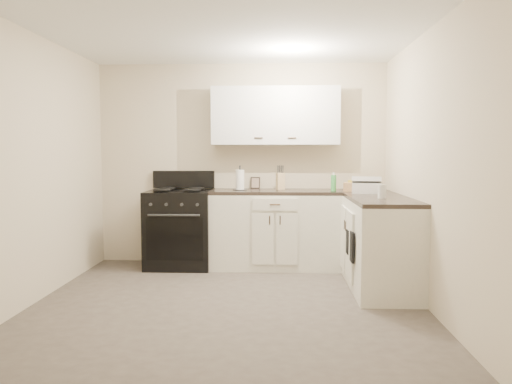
{
  "coord_description": "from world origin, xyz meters",
  "views": [
    {
      "loc": [
        0.44,
        -4.5,
        1.4
      ],
      "look_at": [
        0.22,
        0.85,
        0.97
      ],
      "focal_mm": 35.0,
      "sensor_mm": 36.0,
      "label": 1
    }
  ],
  "objects_px": {
    "stove": "(180,229)",
    "countertop_grill": "(367,188)",
    "wicker_basket": "(357,187)",
    "knife_block": "(280,181)",
    "paper_towel": "(240,180)"
  },
  "relations": [
    {
      "from": "knife_block",
      "to": "stove",
      "type": "bearing_deg",
      "value": 167.83
    },
    {
      "from": "wicker_basket",
      "to": "countertop_grill",
      "type": "height_order",
      "value": "countertop_grill"
    },
    {
      "from": "wicker_basket",
      "to": "stove",
      "type": "bearing_deg",
      "value": 177.8
    },
    {
      "from": "paper_towel",
      "to": "wicker_basket",
      "type": "distance_m",
      "value": 1.4
    },
    {
      "from": "wicker_basket",
      "to": "countertop_grill",
      "type": "relative_size",
      "value": 0.96
    },
    {
      "from": "paper_towel",
      "to": "wicker_basket",
      "type": "height_order",
      "value": "paper_towel"
    },
    {
      "from": "countertop_grill",
      "to": "knife_block",
      "type": "bearing_deg",
      "value": 164.35
    },
    {
      "from": "knife_block",
      "to": "paper_towel",
      "type": "bearing_deg",
      "value": 174.38
    },
    {
      "from": "paper_towel",
      "to": "countertop_grill",
      "type": "height_order",
      "value": "paper_towel"
    },
    {
      "from": "knife_block",
      "to": "countertop_grill",
      "type": "height_order",
      "value": "knife_block"
    },
    {
      "from": "paper_towel",
      "to": "knife_block",
      "type": "bearing_deg",
      "value": 12.38
    },
    {
      "from": "stove",
      "to": "countertop_grill",
      "type": "height_order",
      "value": "countertop_grill"
    },
    {
      "from": "knife_block",
      "to": "countertop_grill",
      "type": "distance_m",
      "value": 1.07
    },
    {
      "from": "countertop_grill",
      "to": "wicker_basket",
      "type": "bearing_deg",
      "value": 113.96
    },
    {
      "from": "knife_block",
      "to": "countertop_grill",
      "type": "xyz_separation_m",
      "value": [
        0.97,
        -0.46,
        -0.04
      ]
    }
  ]
}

